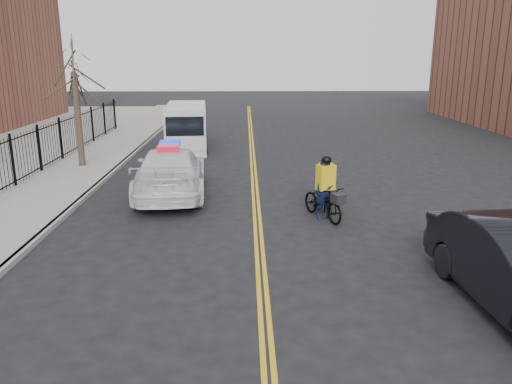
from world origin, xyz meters
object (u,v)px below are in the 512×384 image
at_px(cargo_van, 187,128).
at_px(cyclist_far, 325,187).
at_px(police_cruiser, 170,171).
at_px(cyclist_near, 325,197).

height_order(cargo_van, cyclist_far, cargo_van).
xyz_separation_m(cargo_van, cyclist_far, (5.73, -10.90, -0.45)).
bearing_deg(police_cruiser, cargo_van, -91.91).
distance_m(cyclist_near, cyclist_far, 1.16).
distance_m(cargo_van, cyclist_near, 13.28).
height_order(cargo_van, cyclist_near, cargo_van).
xyz_separation_m(cyclist_near, cyclist_far, (0.17, 1.15, -0.00)).
bearing_deg(cyclist_far, police_cruiser, 174.37).
distance_m(police_cruiser, cargo_van, 9.25).
xyz_separation_m(cargo_van, cyclist_near, (5.56, -12.05, -0.45)).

